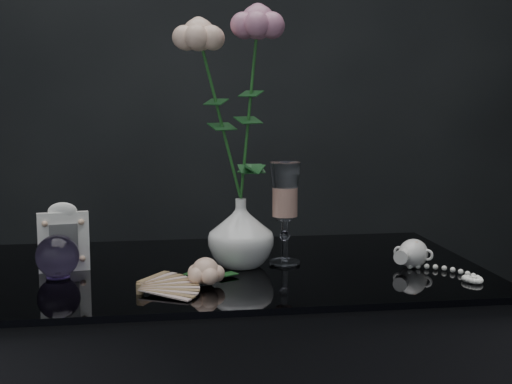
{
  "coord_description": "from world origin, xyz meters",
  "views": [
    {
      "loc": [
        -0.13,
        -1.33,
        1.1
      ],
      "look_at": [
        0.07,
        -0.02,
        0.92
      ],
      "focal_mm": 50.0,
      "sensor_mm": 36.0,
      "label": 1
    }
  ],
  "objects": [
    {
      "name": "picture_frame",
      "position": [
        -0.3,
        0.06,
        0.83
      ],
      "size": [
        0.11,
        0.09,
        0.14
      ],
      "primitive_type": null,
      "rotation": [
        0.0,
        0.0,
        0.16
      ],
      "color": "white",
      "rests_on": "table"
    },
    {
      "name": "loose_rose",
      "position": [
        -0.03,
        -0.08,
        0.79
      ],
      "size": [
        0.12,
        0.15,
        0.05
      ],
      "primitive_type": null,
      "rotation": [
        0.0,
        0.0,
        -0.01
      ],
      "color": "beige",
      "rests_on": "table"
    },
    {
      "name": "roses",
      "position": [
        0.04,
        0.05,
        1.11
      ],
      "size": [
        0.2,
        0.12,
        0.43
      ],
      "color": "beige",
      "rests_on": "vase"
    },
    {
      "name": "paperweight",
      "position": [
        -0.3,
        0.02,
        0.8
      ],
      "size": [
        0.09,
        0.09,
        0.08
      ],
      "primitive_type": null,
      "rotation": [
        0.0,
        0.0,
        -0.16
      ],
      "color": "#9274BD",
      "rests_on": "table"
    },
    {
      "name": "paper_fan",
      "position": [
        -0.15,
        -0.12,
        0.77
      ],
      "size": [
        0.24,
        0.2,
        0.02
      ],
      "primitive_type": null,
      "rotation": [
        0.0,
        0.0,
        -0.21
      ],
      "color": "beige",
      "rests_on": "table"
    },
    {
      "name": "vase",
      "position": [
        0.05,
        0.05,
        0.83
      ],
      "size": [
        0.17,
        0.17,
        0.14
      ],
      "primitive_type": "imported",
      "rotation": [
        0.0,
        0.0,
        0.36
      ],
      "color": "white",
      "rests_on": "table"
    },
    {
      "name": "pearl_jar",
      "position": [
        0.39,
        -0.0,
        0.79
      ],
      "size": [
        0.28,
        0.29,
        0.06
      ],
      "primitive_type": null,
      "rotation": [
        0.0,
        0.0,
        -0.65
      ],
      "color": "white",
      "rests_on": "table"
    },
    {
      "name": "wine_glass",
      "position": [
        0.14,
        0.06,
        0.87
      ],
      "size": [
        0.08,
        0.08,
        0.21
      ],
      "primitive_type": null,
      "rotation": [
        0.0,
        0.0,
        -0.35
      ],
      "color": "white",
      "rests_on": "table"
    }
  ]
}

